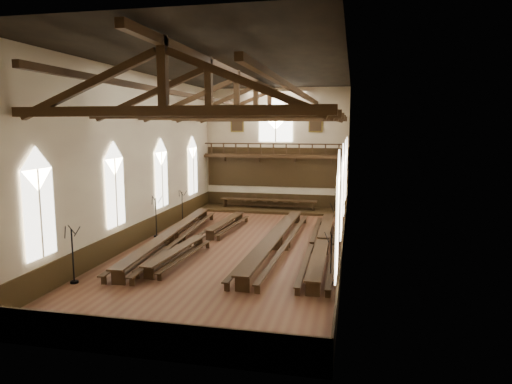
% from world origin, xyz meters
% --- Properties ---
extents(ground, '(26.00, 26.00, 0.00)m').
position_xyz_m(ground, '(0.00, 0.00, 0.00)').
color(ground, brown).
rests_on(ground, ground).
extents(room_walls, '(26.00, 26.00, 26.00)m').
position_xyz_m(room_walls, '(0.00, 0.00, 6.46)').
color(room_walls, beige).
rests_on(room_walls, ground).
extents(wainscot_band, '(12.00, 26.00, 1.20)m').
position_xyz_m(wainscot_band, '(0.00, 0.00, 0.60)').
color(wainscot_band, '#33240F').
rests_on(wainscot_band, ground).
extents(side_windows, '(11.85, 19.80, 4.50)m').
position_xyz_m(side_windows, '(-0.00, -0.00, 3.74)').
color(side_windows, white).
rests_on(side_windows, room_walls).
extents(end_window, '(2.80, 0.12, 3.80)m').
position_xyz_m(end_window, '(0.00, 12.90, 7.22)').
color(end_window, white).
rests_on(end_window, room_walls).
extents(minstrels_gallery, '(11.80, 1.24, 3.70)m').
position_xyz_m(minstrels_gallery, '(0.00, 12.66, 3.91)').
color(minstrels_gallery, '#322210').
rests_on(minstrels_gallery, room_walls).
extents(portraits, '(7.75, 0.09, 1.45)m').
position_xyz_m(portraits, '(0.00, 12.90, 7.10)').
color(portraits, brown).
rests_on(portraits, room_walls).
extents(roof_trusses, '(11.70, 25.70, 2.80)m').
position_xyz_m(roof_trusses, '(0.00, -0.00, 8.22)').
color(roof_trusses, '#322210').
rests_on(roof_trusses, room_walls).
extents(refectory_row_a, '(2.07, 14.88, 0.79)m').
position_xyz_m(refectory_row_a, '(-3.98, -0.28, 0.58)').
color(refectory_row_a, '#322210').
rests_on(refectory_row_a, ground).
extents(refectory_row_b, '(1.79, 13.73, 0.67)m').
position_xyz_m(refectory_row_b, '(-2.05, 0.17, 0.49)').
color(refectory_row_b, '#322210').
rests_on(refectory_row_b, ground).
extents(refectory_row_c, '(1.86, 14.88, 0.80)m').
position_xyz_m(refectory_row_c, '(2.24, 0.05, 0.58)').
color(refectory_row_c, '#322210').
rests_on(refectory_row_c, ground).
extents(refectory_row_d, '(1.57, 14.39, 0.75)m').
position_xyz_m(refectory_row_d, '(4.87, -0.05, 0.55)').
color(refectory_row_d, '#322210').
rests_on(refectory_row_d, ground).
extents(dais, '(11.40, 2.93, 0.20)m').
position_xyz_m(dais, '(-0.33, 11.40, 0.10)').
color(dais, '#33240F').
rests_on(dais, ground).
extents(high_table, '(7.95, 1.03, 0.74)m').
position_xyz_m(high_table, '(-0.33, 11.40, 0.83)').
color(high_table, '#322210').
rests_on(high_table, dais).
extents(high_chairs, '(4.97, 0.48, 0.97)m').
position_xyz_m(high_chairs, '(-0.33, 12.17, 0.72)').
color(high_chairs, '#322210').
rests_on(high_chairs, dais).
extents(candelabrum_left_near, '(0.70, 0.80, 2.60)m').
position_xyz_m(candelabrum_left_near, '(-5.55, -7.50, 0.79)').
color(candelabrum_left_near, black).
rests_on(candelabrum_left_near, ground).
extents(candelabrum_left_mid, '(0.74, 0.79, 2.61)m').
position_xyz_m(candelabrum_left_mid, '(-5.55, 1.18, 0.79)').
color(candelabrum_left_mid, black).
rests_on(candelabrum_left_mid, ground).
extents(candelabrum_left_far, '(0.63, 0.72, 2.34)m').
position_xyz_m(candelabrum_left_far, '(-5.55, 5.64, 0.71)').
color(candelabrum_left_far, black).
rests_on(candelabrum_left_far, ground).
extents(candelabrum_right_near, '(0.70, 0.67, 2.32)m').
position_xyz_m(candelabrum_right_near, '(5.55, -5.13, 0.71)').
color(candelabrum_right_near, black).
rests_on(candelabrum_right_near, ground).
extents(candelabrum_right_mid, '(0.82, 0.81, 2.76)m').
position_xyz_m(candelabrum_right_mid, '(5.55, 0.08, 0.84)').
color(candelabrum_right_mid, black).
rests_on(candelabrum_right_mid, ground).
extents(candelabrum_right_far, '(0.74, 0.78, 2.58)m').
position_xyz_m(candelabrum_right_far, '(5.55, 5.16, 0.78)').
color(candelabrum_right_far, black).
rests_on(candelabrum_right_far, ground).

